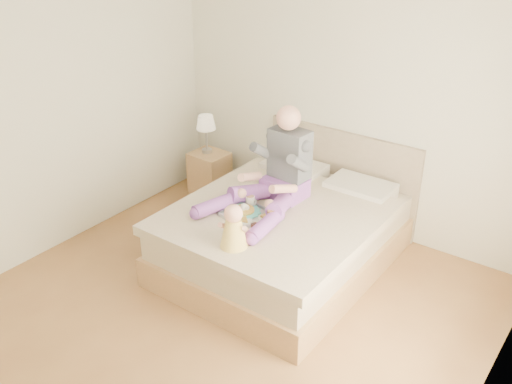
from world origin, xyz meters
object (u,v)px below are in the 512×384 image
Objects in this scene: bed at (288,231)px; baby at (234,229)px; nightstand at (210,173)px; adult at (276,175)px; tray at (252,214)px.

baby is at bearing -87.36° from bed.
nightstand is at bearing 115.43° from baby.
bed is at bearing 18.76° from adult.
tray is 1.40× the size of baby.
baby reaches higher than tray.
baby reaches higher than nightstand.
adult reaches higher than nightstand.
bed is 1.67m from nightstand.
tray reaches higher than nightstand.
nightstand is (-1.53, 0.67, -0.07)m from bed.
adult is at bearing 100.32° from tray.
adult reaches higher than bed.
nightstand is 0.45× the size of adult.
bed is 0.57m from adult.
bed is 4.44× the size of nightstand.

